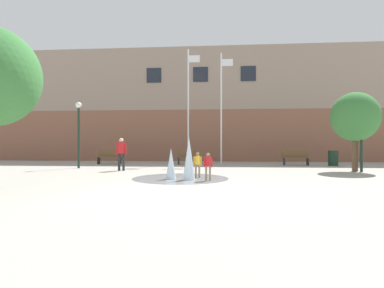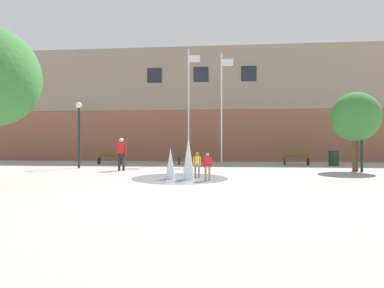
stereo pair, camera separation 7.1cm
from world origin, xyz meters
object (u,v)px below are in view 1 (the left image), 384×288
at_px(child_in_fountain, 198,163).
at_px(street_tree_near_building, 355,117).
at_px(lamp_post_left_lane, 79,124).
at_px(lamp_post_right_lane, 362,120).
at_px(child_running, 208,165).
at_px(park_bench_left_of_flagpoles, 110,157).
at_px(park_bench_far_right, 296,157).
at_px(flagpole_right, 222,105).
at_px(trash_can, 333,158).
at_px(adult_watching, 121,152).
at_px(park_bench_under_left_flagpole, 190,157).
at_px(flagpole_left, 189,103).

bearing_deg(child_in_fountain, street_tree_near_building, -56.29).
bearing_deg(lamp_post_left_lane, lamp_post_right_lane, -3.95).
distance_m(child_running, street_tree_near_building, 8.30).
height_order(park_bench_left_of_flagpoles, park_bench_far_right, same).
bearing_deg(lamp_post_right_lane, flagpole_right, 142.68).
relative_size(lamp_post_left_lane, trash_can, 3.94).
distance_m(child_in_fountain, flagpole_right, 8.64).
distance_m(park_bench_left_of_flagpoles, lamp_post_left_lane, 3.74).
xyz_separation_m(adult_watching, street_tree_near_building, (11.21, 0.56, 1.65)).
xyz_separation_m(trash_can, street_tree_near_building, (-0.33, -3.55, 2.13)).
bearing_deg(lamp_post_left_lane, park_bench_far_right, 14.62).
xyz_separation_m(park_bench_under_left_flagpole, street_tree_near_building, (8.27, -4.09, 2.10)).
xyz_separation_m(lamp_post_right_lane, trash_can, (0.16, 3.82, -1.98)).
bearing_deg(street_tree_near_building, child_in_fountain, -155.56).
xyz_separation_m(child_in_fountain, child_running, (0.43, -0.85, 0.00)).
bearing_deg(child_in_fountain, lamp_post_left_lane, 68.07).
xyz_separation_m(park_bench_far_right, child_in_fountain, (-5.56, -7.21, 0.10)).
bearing_deg(trash_can, park_bench_far_right, 170.84).
distance_m(park_bench_far_right, child_running, 9.56).
xyz_separation_m(park_bench_left_of_flagpoles, child_running, (6.53, -8.07, 0.10)).
xyz_separation_m(adult_watching, trash_can, (11.54, 4.11, -0.48)).
bearing_deg(park_bench_far_right, park_bench_left_of_flagpoles, 179.98).
bearing_deg(lamp_post_left_lane, trash_can, 11.26).
xyz_separation_m(park_bench_left_of_flagpoles, lamp_post_left_lane, (-0.55, -3.19, 1.87)).
bearing_deg(adult_watching, lamp_post_left_lane, 0.74).
relative_size(park_bench_left_of_flagpoles, flagpole_right, 0.22).
height_order(child_in_fountain, child_running, same).
xyz_separation_m(child_running, lamp_post_left_lane, (-7.08, 4.88, 1.77)).
xyz_separation_m(flagpole_left, lamp_post_left_lane, (-5.58, -3.91, -1.63)).
height_order(park_bench_left_of_flagpoles, lamp_post_right_lane, lamp_post_right_lane).
height_order(park_bench_left_of_flagpoles, street_tree_near_building, street_tree_near_building).
distance_m(park_bench_under_left_flagpole, lamp_post_right_lane, 9.70).
bearing_deg(lamp_post_left_lane, park_bench_under_left_flagpole, 30.75).
relative_size(park_bench_under_left_flagpole, lamp_post_right_lane, 0.43).
height_order(child_running, street_tree_near_building, street_tree_near_building).
relative_size(park_bench_far_right, street_tree_near_building, 0.43).
bearing_deg(trash_can, child_running, -133.06).
xyz_separation_m(child_in_fountain, flagpole_right, (1.08, 7.93, 3.25)).
distance_m(child_in_fountain, street_tree_near_building, 8.28).
bearing_deg(child_running, lamp_post_right_lane, 67.85).
bearing_deg(lamp_post_left_lane, park_bench_left_of_flagpoles, 80.25).
distance_m(child_running, lamp_post_left_lane, 8.78).
relative_size(park_bench_left_of_flagpoles, street_tree_near_building, 0.43).
height_order(park_bench_left_of_flagpoles, adult_watching, adult_watching).
distance_m(park_bench_under_left_flagpole, child_in_fountain, 7.48).
xyz_separation_m(park_bench_under_left_flagpole, flagpole_left, (-0.11, 0.52, 3.50)).
xyz_separation_m(park_bench_left_of_flagpoles, park_bench_far_right, (11.66, -0.00, 0.00)).
bearing_deg(lamp_post_right_lane, lamp_post_left_lane, 176.05).
bearing_deg(child_running, street_tree_near_building, 70.14).
bearing_deg(trash_can, lamp_post_right_lane, -92.43).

